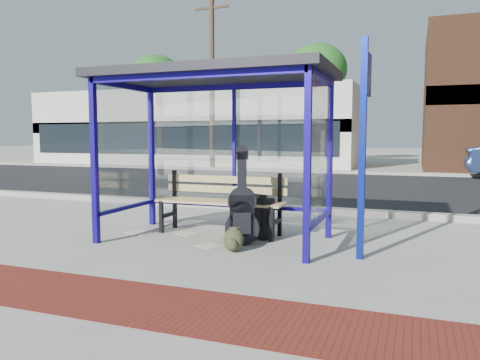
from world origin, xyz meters
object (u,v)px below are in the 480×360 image
at_px(guitar_bag, 242,211).
at_px(backpack, 233,240).
at_px(suitcase, 260,218).
at_px(bench, 221,199).

height_order(guitar_bag, backpack, guitar_bag).
height_order(guitar_bag, suitcase, guitar_bag).
bearing_deg(guitar_bag, backpack, -105.53).
xyz_separation_m(guitar_bag, suitcase, (0.09, 0.49, -0.17)).
xyz_separation_m(bench, backpack, (0.60, -1.02, -0.39)).
xyz_separation_m(suitcase, backpack, (-0.07, -0.90, -0.15)).
bearing_deg(bench, backpack, -59.43).
height_order(bench, suitcase, bench).
relative_size(suitcase, backpack, 2.05).
bearing_deg(guitar_bag, suitcase, 59.63).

